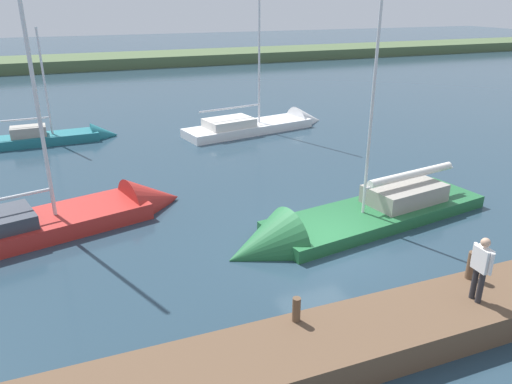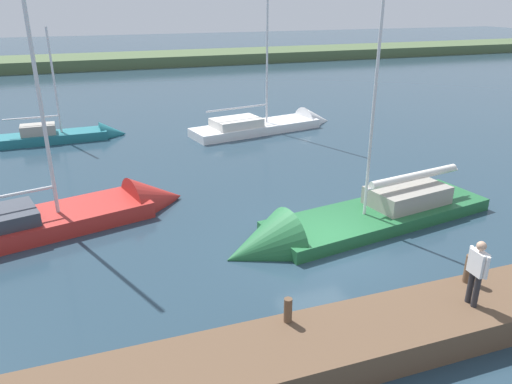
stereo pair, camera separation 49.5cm
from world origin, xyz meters
TOP-DOWN VIEW (x-y plane):
  - ground_plane at (0.00, 0.00)m, footprint 200.00×200.00m
  - far_shoreline at (0.00, -48.75)m, footprint 180.00×8.00m
  - dock_pier at (0.00, 4.79)m, footprint 20.15×2.03m
  - mooring_post_near at (3.02, 4.08)m, footprint 0.19×0.19m
  - mooring_post_far at (-2.02, 4.08)m, footprint 0.23×0.23m
  - sailboat_mid_channel at (-4.12, -14.90)m, footprint 9.74×4.00m
  - sailboat_far_left at (7.23, -4.78)m, footprint 9.34×4.56m
  - sailboat_far_right at (-1.01, -0.92)m, footprint 10.75×4.14m
  - sailboat_inner_slip at (7.72, -16.46)m, footprint 6.80×1.90m
  - person_on_dock at (-1.40, 4.92)m, footprint 0.23×0.64m

SIDE VIEW (x-z plane):
  - ground_plane at x=0.00m, z-range 0.00..0.00m
  - far_shoreline at x=0.00m, z-range -1.20..1.20m
  - sailboat_mid_channel at x=-4.12m, z-range -5.63..5.82m
  - sailboat_far_right at x=-1.01m, z-range -5.54..5.79m
  - sailboat_inner_slip at x=7.72m, z-range -3.30..3.61m
  - sailboat_far_left at x=7.23m, z-range -5.00..5.36m
  - dock_pier at x=0.00m, z-range 0.00..0.74m
  - mooring_post_near at x=3.02m, z-range 0.74..1.34m
  - mooring_post_far at x=-2.02m, z-range 0.74..1.50m
  - person_on_dock at x=-1.40m, z-range 0.87..2.55m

